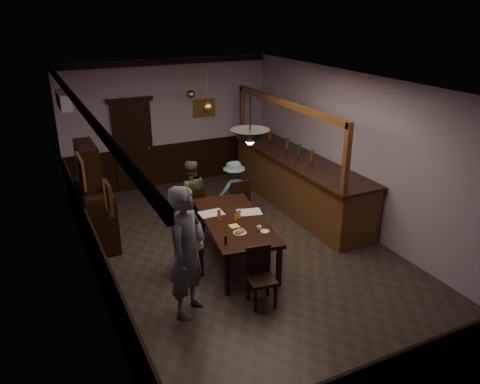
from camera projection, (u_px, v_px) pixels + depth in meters
room at (243, 175)px, 7.79m from camera, size 5.01×8.01×3.01m
dining_table at (235, 223)px, 7.96m from camera, size 1.32×2.33×0.75m
chair_far_left at (194, 207)px, 9.04m from camera, size 0.43×0.43×0.90m
chair_far_right at (238, 200)px, 9.27m from camera, size 0.44×0.44×0.97m
chair_near at (260, 273)px, 6.86m from camera, size 0.43×0.43×0.89m
chair_side at (183, 242)px, 7.57m from camera, size 0.54×0.54×1.05m
person_standing at (187, 252)px, 6.46m from camera, size 0.84×0.82×1.95m
person_seated_left at (190, 193)px, 9.21m from camera, size 0.76×0.65×1.36m
person_seated_right at (234, 191)px, 9.48m from camera, size 0.81×0.47×1.26m
newspaper_left at (211, 213)px, 8.17m from camera, size 0.42×0.31×0.01m
newspaper_right at (249, 212)px, 8.22m from camera, size 0.48×0.40×0.01m
napkin at (234, 226)px, 7.71m from camera, size 0.17×0.17×0.00m
saucer at (265, 231)px, 7.52m from camera, size 0.15×0.15×0.01m
coffee_cup at (259, 228)px, 7.54m from camera, size 0.09×0.09×0.07m
pastry_plate at (240, 233)px, 7.48m from camera, size 0.22×0.22×0.01m
pastry_ring_a at (239, 232)px, 7.44m from camera, size 0.13×0.13×0.04m
pastry_ring_b at (241, 230)px, 7.49m from camera, size 0.13×0.13×0.04m
soda_can at (236, 218)px, 7.87m from camera, size 0.07×0.07×0.12m
beer_glass at (219, 215)px, 7.87m from camera, size 0.06×0.06×0.20m
water_glass at (239, 213)px, 7.99m from camera, size 0.06×0.06×0.15m
pepper_mill at (226, 240)px, 7.11m from camera, size 0.04×0.04×0.14m
sideboard at (95, 204)px, 8.53m from camera, size 0.51×1.44×1.90m
bar_counter at (299, 182)px, 10.04m from camera, size 0.99×4.25×2.38m
door_back at (134, 147)px, 10.89m from camera, size 0.90×0.06×2.10m
ac_unit at (64, 100)px, 8.89m from camera, size 0.20×0.85×0.30m
picture_left_small at (109, 198)px, 5.22m from camera, size 0.04×0.28×0.36m
picture_left_large at (81, 171)px, 7.39m from camera, size 0.04×0.62×0.48m
picture_back at (204, 108)px, 11.34m from camera, size 0.55×0.04×0.42m
pendant_iron at (250, 137)px, 6.61m from camera, size 0.56×0.56×0.70m
pendant_brass_mid at (208, 108)px, 8.99m from camera, size 0.20×0.20×0.81m
pendant_brass_far at (191, 94)px, 10.29m from camera, size 0.20×0.20×0.81m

